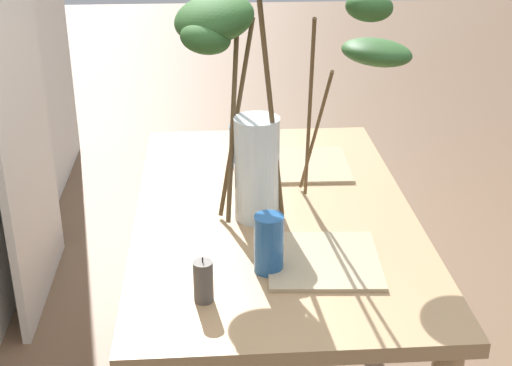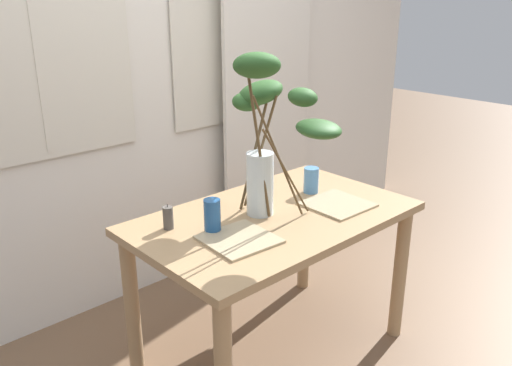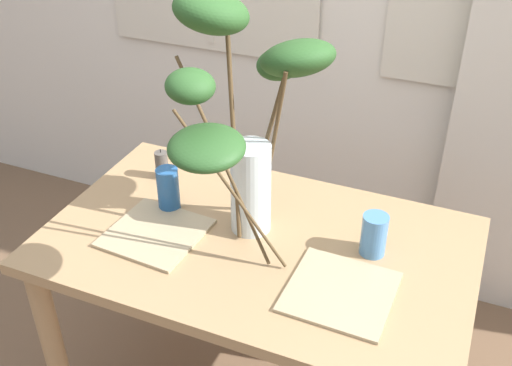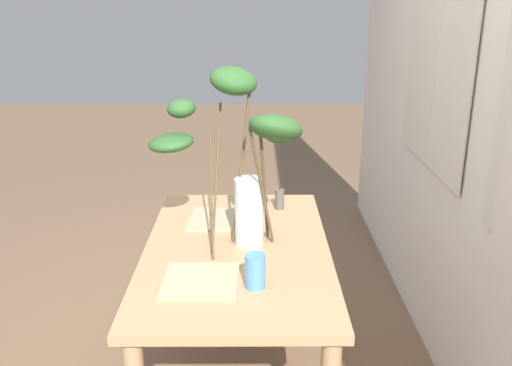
# 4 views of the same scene
# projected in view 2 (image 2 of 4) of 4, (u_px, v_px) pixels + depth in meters

# --- Properties ---
(ground) EXTENTS (14.00, 14.00, 0.00)m
(ground) POSITION_uv_depth(u_px,v_px,m) (273.00, 351.00, 2.65)
(ground) COLOR brown
(back_wall_with_windows) EXTENTS (4.76, 0.14, 3.09)m
(back_wall_with_windows) POSITION_uv_depth(u_px,v_px,m) (142.00, 20.00, 2.83)
(back_wall_with_windows) COLOR silver
(back_wall_with_windows) RESTS_ON ground
(curtain_sheer_side) EXTENTS (0.73, 0.03, 2.27)m
(curtain_sheer_side) POSITION_uv_depth(u_px,v_px,m) (268.00, 85.00, 3.38)
(curtain_sheer_side) COLOR silver
(curtain_sheer_side) RESTS_ON ground
(dining_table) EXTENTS (1.27, 0.77, 0.75)m
(dining_table) POSITION_uv_depth(u_px,v_px,m) (274.00, 238.00, 2.44)
(dining_table) COLOR tan
(dining_table) RESTS_ON ground
(vase_with_branches) EXTENTS (0.47, 0.66, 0.75)m
(vase_with_branches) POSITION_uv_depth(u_px,v_px,m) (267.00, 123.00, 2.25)
(vase_with_branches) COLOR silver
(vase_with_branches) RESTS_ON dining_table
(drinking_glass_blue_left) EXTENTS (0.07, 0.07, 0.15)m
(drinking_glass_blue_left) POSITION_uv_depth(u_px,v_px,m) (212.00, 216.00, 2.20)
(drinking_glass_blue_left) COLOR #235693
(drinking_glass_blue_left) RESTS_ON dining_table
(drinking_glass_blue_right) EXTENTS (0.07, 0.07, 0.13)m
(drinking_glass_blue_right) POSITION_uv_depth(u_px,v_px,m) (311.00, 180.00, 2.64)
(drinking_glass_blue_right) COLOR #4C84BC
(drinking_glass_blue_right) RESTS_ON dining_table
(plate_square_left) EXTENTS (0.29, 0.29, 0.01)m
(plate_square_left) POSITION_uv_depth(u_px,v_px,m) (239.00, 239.00, 2.15)
(plate_square_left) COLOR tan
(plate_square_left) RESTS_ON dining_table
(plate_square_right) EXTENTS (0.28, 0.28, 0.01)m
(plate_square_right) POSITION_uv_depth(u_px,v_px,m) (337.00, 204.00, 2.50)
(plate_square_right) COLOR tan
(plate_square_right) RESTS_ON dining_table
(pillar_candle) EXTENTS (0.04, 0.04, 0.11)m
(pillar_candle) POSITION_uv_depth(u_px,v_px,m) (168.00, 218.00, 2.24)
(pillar_candle) COLOR #514C47
(pillar_candle) RESTS_ON dining_table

